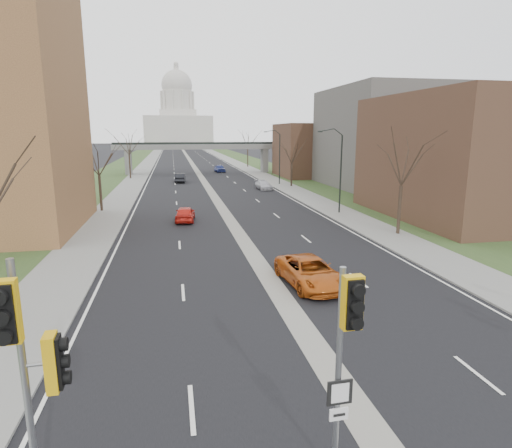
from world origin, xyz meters
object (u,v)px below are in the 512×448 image
object	(u,v)px
car_left_near	(185,214)
car_right_mid	(263,185)
car_right_near	(310,272)
signal_pole_left	(30,355)
car_left_far	(180,178)
signal_pole_median	(346,342)
car_right_far	(220,168)

from	to	relation	value
car_left_near	car_right_mid	xyz separation A→B (m)	(12.27, 21.55, -0.08)
car_right_near	signal_pole_left	bearing A→B (deg)	-134.35
car_left_far	signal_pole_median	bearing A→B (deg)	96.59
signal_pole_left	car_left_near	distance (m)	32.47
signal_pole_left	car_left_near	world-z (taller)	signal_pole_left
car_left_far	car_right_near	distance (m)	53.06
signal_pole_left	car_left_far	size ratio (longest dim) A/B	1.27
car_right_mid	car_right_far	xyz separation A→B (m)	(-3.28, 30.16, 0.13)
car_right_near	car_right_far	world-z (taller)	car_right_far
signal_pole_left	signal_pole_median	size ratio (longest dim) A/B	1.08
car_right_near	car_right_far	xyz separation A→B (m)	(2.70, 70.89, 0.01)
car_left_near	car_left_far	distance (m)	33.54
signal_pole_left	signal_pole_median	distance (m)	6.74
signal_pole_left	signal_pole_median	bearing A→B (deg)	-7.78
car_left_near	car_right_far	xyz separation A→B (m)	(8.99, 51.71, 0.05)
signal_pole_left	car_left_near	xyz separation A→B (m)	(4.06, 32.07, -3.11)
car_right_near	car_right_mid	distance (m)	41.16
signal_pole_median	car_right_far	xyz separation A→B (m)	(6.33, 84.37, -3.01)
signal_pole_median	car_right_near	xyz separation A→B (m)	(3.63, 13.49, -3.02)
signal_pole_left	signal_pole_median	xyz separation A→B (m)	(6.71, -0.60, -0.06)
car_left_near	car_right_mid	bearing A→B (deg)	-114.25
signal_pole_left	car_right_near	world-z (taller)	signal_pole_left
signal_pole_median	car_right_near	size ratio (longest dim) A/B	0.97
car_left_near	car_right_far	distance (m)	52.48
car_left_far	car_right_near	xyz separation A→B (m)	(6.06, -52.72, 0.01)
signal_pole_median	car_right_mid	distance (m)	55.15
signal_pole_left	car_right_mid	distance (m)	56.14
signal_pole_left	car_right_far	world-z (taller)	signal_pole_left
car_left_near	car_right_near	xyz separation A→B (m)	(6.29, -19.18, 0.03)
signal_pole_median	car_left_far	bearing A→B (deg)	89.85
car_right_near	signal_pole_median	bearing A→B (deg)	-110.66
car_left_far	car_right_far	xyz separation A→B (m)	(8.76, 18.17, 0.02)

